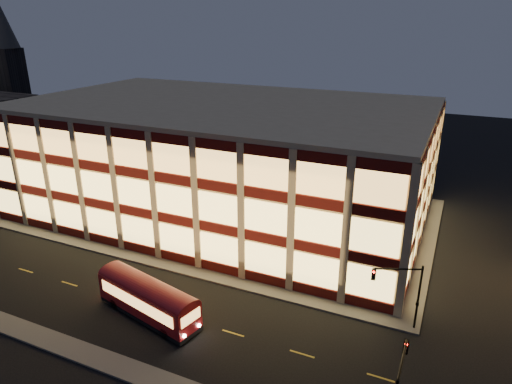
% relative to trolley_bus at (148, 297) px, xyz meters
% --- Properties ---
extents(ground, '(200.00, 200.00, 0.00)m').
position_rel_trolley_bus_xyz_m(ground, '(-2.30, 6.95, -1.94)').
color(ground, black).
rests_on(ground, ground).
extents(sidewalk_office_south, '(54.00, 2.00, 0.15)m').
position_rel_trolley_bus_xyz_m(sidewalk_office_south, '(-5.30, 7.95, -1.87)').
color(sidewalk_office_south, '#514F4C').
rests_on(sidewalk_office_south, ground).
extents(sidewalk_office_east, '(2.00, 30.00, 0.15)m').
position_rel_trolley_bus_xyz_m(sidewalk_office_east, '(20.70, 23.95, -1.87)').
color(sidewalk_office_east, '#514F4C').
rests_on(sidewalk_office_east, ground).
extents(sidewalk_near, '(100.00, 2.00, 0.15)m').
position_rel_trolley_bus_xyz_m(sidewalk_near, '(-2.30, -6.05, -1.87)').
color(sidewalk_near, '#514F4C').
rests_on(sidewalk_near, ground).
extents(office_building, '(50.45, 30.45, 14.50)m').
position_rel_trolley_bus_xyz_m(office_building, '(-5.22, 23.86, 5.31)').
color(office_building, tan).
rests_on(office_building, ground).
extents(church_tower, '(5.00, 5.00, 18.00)m').
position_rel_trolley_bus_xyz_m(church_tower, '(-72.30, 46.95, 7.06)').
color(church_tower, '#2D2621').
rests_on(church_tower, ground).
extents(church_spire, '(6.00, 6.00, 10.00)m').
position_rel_trolley_bus_xyz_m(church_spire, '(-72.30, 46.95, 21.06)').
color(church_spire, '#4C473F').
rests_on(church_spire, church_tower).
extents(traffic_signal_far, '(3.79, 1.87, 6.00)m').
position_rel_trolley_bus_xyz_m(traffic_signal_far, '(19.91, 7.19, 2.17)').
color(traffic_signal_far, black).
rests_on(traffic_signal_far, ground).
extents(trolley_bus, '(10.67, 4.87, 3.51)m').
position_rel_trolley_bus_xyz_m(trolley_bus, '(0.00, 0.00, 0.00)').
color(trolley_bus, maroon).
rests_on(trolley_bus, ground).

